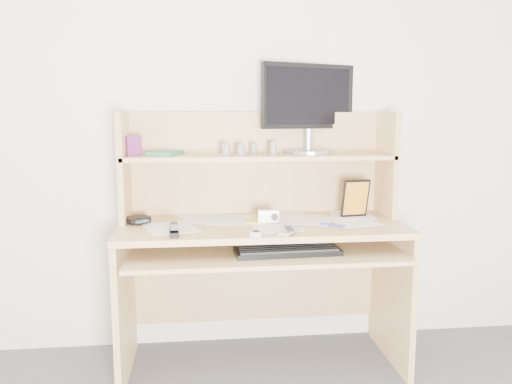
{
  "coord_description": "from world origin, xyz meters",
  "views": [
    {
      "loc": [
        -0.3,
        -0.93,
        1.28
      ],
      "look_at": [
        -0.04,
        1.43,
        0.92
      ],
      "focal_mm": 35.0,
      "sensor_mm": 36.0,
      "label": 1
    }
  ],
  "objects": [
    {
      "name": "tv_remote",
      "position": [
        0.09,
        1.24,
        0.76
      ],
      "size": [
        0.12,
        0.16,
        0.02
      ],
      "primitive_type": "cube",
      "rotation": [
        0.0,
        0.0,
        -0.53
      ],
      "color": "gray",
      "rests_on": "paper_clutter"
    },
    {
      "name": "digital_camera",
      "position": [
        0.03,
        1.47,
        0.79
      ],
      "size": [
        0.1,
        0.04,
        0.06
      ],
      "primitive_type": "cube",
      "rotation": [
        0.0,
        0.0,
        -0.04
      ],
      "color": "silver",
      "rests_on": "paper_clutter"
    },
    {
      "name": "desk",
      "position": [
        0.0,
        1.56,
        0.69
      ],
      "size": [
        1.4,
        0.7,
        1.3
      ],
      "color": "tan",
      "rests_on": "floor"
    },
    {
      "name": "game_case",
      "position": [
        0.5,
        1.56,
        0.86
      ],
      "size": [
        0.14,
        0.04,
        0.2
      ],
      "primitive_type": "cube",
      "rotation": [
        0.0,
        0.0,
        0.14
      ],
      "color": "black",
      "rests_on": "paper_clutter"
    },
    {
      "name": "chip_stack_c",
      "position": [
        -0.1,
        1.61,
        1.11
      ],
      "size": [
        0.05,
        0.05,
        0.05
      ],
      "primitive_type": "cylinder",
      "rotation": [
        0.0,
        0.0,
        0.14
      ],
      "color": "black",
      "rests_on": "desk"
    },
    {
      "name": "back_wall",
      "position": [
        0.0,
        1.8,
        1.25
      ],
      "size": [
        3.6,
        0.04,
        2.5
      ],
      "primitive_type": "cube",
      "color": "silver",
      "rests_on": "floor"
    },
    {
      "name": "stapler",
      "position": [
        -0.43,
        1.29,
        0.78
      ],
      "size": [
        0.05,
        0.15,
        0.05
      ],
      "primitive_type": "cube",
      "rotation": [
        0.0,
        0.0,
        0.08
      ],
      "color": "black",
      "rests_on": "paper_clutter"
    },
    {
      "name": "sticky_note_pad",
      "position": [
        -0.04,
        1.49,
        0.76
      ],
      "size": [
        0.1,
        0.1,
        0.01
      ],
      "primitive_type": "cube",
      "rotation": [
        0.0,
        0.0,
        -0.31
      ],
      "color": "yellow",
      "rests_on": "desk"
    },
    {
      "name": "card_box",
      "position": [
        -0.63,
        1.6,
        1.13
      ],
      "size": [
        0.08,
        0.06,
        0.1
      ],
      "primitive_type": "cube",
      "rotation": [
        0.0,
        0.0,
        0.5
      ],
      "color": "maroon",
      "rests_on": "desk"
    },
    {
      "name": "blue_pen",
      "position": [
        0.33,
        1.37,
        0.76
      ],
      "size": [
        0.11,
        0.07,
        0.01
      ],
      "primitive_type": "cylinder",
      "rotation": [
        1.57,
        0.0,
        1.03
      ],
      "color": "#1B27D0",
      "rests_on": "paper_clutter"
    },
    {
      "name": "keyboard",
      "position": [
        0.09,
        1.27,
        0.67
      ],
      "size": [
        0.49,
        0.2,
        0.03
      ],
      "rotation": [
        0.0,
        0.0,
        0.06
      ],
      "color": "black",
      "rests_on": "desk"
    },
    {
      "name": "wallet",
      "position": [
        -0.62,
        1.55,
        0.77
      ],
      "size": [
        0.14,
        0.14,
        0.03
      ],
      "primitive_type": "cube",
      "rotation": [
        0.0,
        0.0,
        0.62
      ],
      "color": "black",
      "rests_on": "paper_clutter"
    },
    {
      "name": "shelf_book",
      "position": [
        -0.48,
        1.66,
        1.09
      ],
      "size": [
        0.19,
        0.22,
        0.02
      ],
      "primitive_type": "cube",
      "rotation": [
        0.0,
        0.0,
        -0.35
      ],
      "color": "#338046",
      "rests_on": "desk"
    },
    {
      "name": "chip_stack_d",
      "position": [
        0.07,
        1.61,
        1.11
      ],
      "size": [
        0.05,
        0.05,
        0.07
      ],
      "primitive_type": "cylinder",
      "rotation": [
        0.0,
        0.0,
        0.24
      ],
      "color": "silver",
      "rests_on": "desk"
    },
    {
      "name": "chip_stack_b",
      "position": [
        -0.02,
        1.67,
        1.11
      ],
      "size": [
        0.04,
        0.04,
        0.06
      ],
      "primitive_type": "cylinder",
      "rotation": [
        0.0,
        0.0,
        -0.26
      ],
      "color": "white",
      "rests_on": "desk"
    },
    {
      "name": "chip_stack_a",
      "position": [
        -0.17,
        1.59,
        1.11
      ],
      "size": [
        0.05,
        0.05,
        0.06
      ],
      "primitive_type": "cylinder",
      "rotation": [
        0.0,
        0.0,
        -0.2
      ],
      "color": "black",
      "rests_on": "desk"
    },
    {
      "name": "monitor",
      "position": [
        0.28,
        1.72,
        1.33
      ],
      "size": [
        0.53,
        0.27,
        0.47
      ],
      "rotation": [
        0.0,
        0.0,
        0.32
      ],
      "color": "#A6A5AA",
      "rests_on": "desk"
    },
    {
      "name": "paper_clutter",
      "position": [
        0.0,
        1.48,
        0.75
      ],
      "size": [
        1.32,
        0.54,
        0.01
      ],
      "primitive_type": "cube",
      "color": "white",
      "rests_on": "desk"
    },
    {
      "name": "flip_phone",
      "position": [
        -0.06,
        1.22,
        0.77
      ],
      "size": [
        0.06,
        0.1,
        0.02
      ],
      "primitive_type": "cube",
      "rotation": [
        0.0,
        0.0,
        -0.16
      ],
      "color": "silver",
      "rests_on": "paper_clutter"
    }
  ]
}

